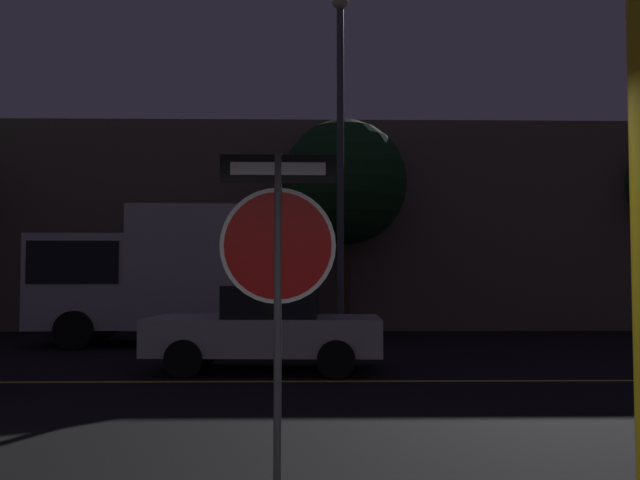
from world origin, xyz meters
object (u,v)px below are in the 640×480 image
(street_lamp, at_px, (340,137))
(delivery_truck, at_px, (164,272))
(passing_car_2, at_px, (267,328))
(tree_2, at_px, (344,183))
(stop_sign, at_px, (278,249))

(street_lamp, bearing_deg, delivery_truck, 167.82)
(passing_car_2, distance_m, tree_2, 8.16)
(street_lamp, xyz_separation_m, tree_2, (0.27, 3.42, -0.60))
(stop_sign, bearing_deg, delivery_truck, 104.60)
(stop_sign, distance_m, delivery_truck, 11.72)
(delivery_truck, distance_m, tree_2, 5.61)
(stop_sign, xyz_separation_m, street_lamp, (0.98, 10.41, 2.91))
(passing_car_2, bearing_deg, delivery_truck, 31.96)
(stop_sign, xyz_separation_m, delivery_truck, (-3.12, 11.30, -0.12))
(passing_car_2, bearing_deg, street_lamp, -18.31)
(stop_sign, relative_size, delivery_truck, 0.43)
(stop_sign, xyz_separation_m, passing_car_2, (-0.45, 6.61, -1.09))
(stop_sign, xyz_separation_m, tree_2, (1.25, 13.83, 2.32))
(delivery_truck, bearing_deg, passing_car_2, -152.65)
(stop_sign, height_order, passing_car_2, stop_sign)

